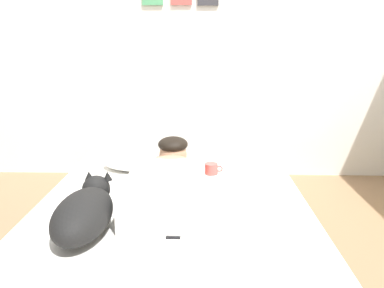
# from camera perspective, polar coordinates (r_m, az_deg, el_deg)

# --- Properties ---
(ground_plane) EXTENTS (12.79, 12.79, 0.00)m
(ground_plane) POSITION_cam_1_polar(r_m,az_deg,el_deg) (2.04, -3.88, -19.58)
(ground_plane) COLOR #8C6B4C
(back_wall) EXTENTS (4.40, 0.12, 2.50)m
(back_wall) POSITION_cam_1_polar(r_m,az_deg,el_deg) (3.18, -1.71, 17.15)
(back_wall) COLOR silver
(back_wall) RESTS_ON ground
(bed) EXTENTS (1.57, 2.05, 0.30)m
(bed) POSITION_cam_1_polar(r_m,az_deg,el_deg) (2.18, -2.91, -12.48)
(bed) COLOR gray
(bed) RESTS_ON ground
(pillow) EXTENTS (0.52, 0.32, 0.11)m
(pillow) POSITION_cam_1_polar(r_m,az_deg,el_deg) (2.61, -8.28, -2.72)
(pillow) COLOR white
(pillow) RESTS_ON bed
(person_lying) EXTENTS (0.43, 0.92, 0.27)m
(person_lying) POSITION_cam_1_polar(r_m,az_deg,el_deg) (2.11, -3.76, -5.74)
(person_lying) COLOR white
(person_lying) RESTS_ON bed
(dog) EXTENTS (0.26, 0.57, 0.21)m
(dog) POSITION_cam_1_polar(r_m,az_deg,el_deg) (1.82, -16.63, -10.18)
(dog) COLOR black
(dog) RESTS_ON bed
(coffee_cup) EXTENTS (0.13, 0.09, 0.07)m
(coffee_cup) POSITION_cam_1_polar(r_m,az_deg,el_deg) (2.49, 3.12, -3.94)
(coffee_cup) COLOR #D84C47
(coffee_cup) RESTS_ON bed
(cell_phone) EXTENTS (0.07, 0.14, 0.01)m
(cell_phone) POSITION_cam_1_polar(r_m,az_deg,el_deg) (1.78, -2.86, -13.62)
(cell_phone) COLOR black
(cell_phone) RESTS_ON bed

